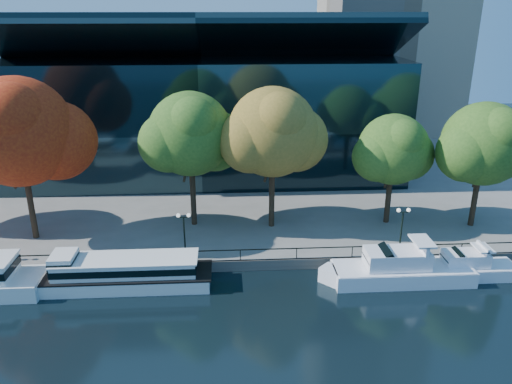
{
  "coord_description": "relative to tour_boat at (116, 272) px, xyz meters",
  "views": [
    {
      "loc": [
        -0.96,
        -35.94,
        22.06
      ],
      "look_at": [
        1.67,
        8.0,
        5.57
      ],
      "focal_mm": 35.0,
      "sensor_mm": 36.0,
      "label": 1
    }
  ],
  "objects": [
    {
      "name": "tree_2",
      "position": [
        6.12,
        10.08,
        8.96
      ],
      "size": [
        10.24,
        8.39,
        13.57
      ],
      "color": "black",
      "rests_on": "promenade"
    },
    {
      "name": "convention_building",
      "position": [
        6.43,
        30.68,
        7.18
      ],
      "size": [
        50.0,
        24.57,
        21.43
      ],
      "color": "black",
      "rests_on": "ground"
    },
    {
      "name": "lamp_1",
      "position": [
        5.52,
        3.39,
        2.65
      ],
      "size": [
        1.26,
        0.36,
        4.03
      ],
      "color": "black",
      "rests_on": "promenade"
    },
    {
      "name": "cruiser_far",
      "position": [
        29.66,
        -0.25,
        -0.37
      ],
      "size": [
        9.24,
        2.56,
        3.02
      ],
      "color": "white",
      "rests_on": "ground"
    },
    {
      "name": "cruiser_near",
      "position": [
        23.59,
        -0.61,
        -0.15
      ],
      "size": [
        13.06,
        3.36,
        3.78
      ],
      "color": "white",
      "rests_on": "ground"
    },
    {
      "name": "tree_3",
      "position": [
        14.01,
        9.19,
        9.24
      ],
      "size": [
        10.82,
        8.87,
        14.09
      ],
      "color": "black",
      "rests_on": "promenade"
    },
    {
      "name": "tree_4",
      "position": [
        25.95,
        9.44,
        7.29
      ],
      "size": [
        8.75,
        7.18,
        11.28
      ],
      "color": "black",
      "rests_on": "promenade"
    },
    {
      "name": "railing",
      "position": [
        10.43,
        2.14,
        0.61
      ],
      "size": [
        88.2,
        0.08,
        0.99
      ],
      "color": "black",
      "rests_on": "promenade"
    },
    {
      "name": "promenade",
      "position": [
        10.43,
        35.26,
        -0.83
      ],
      "size": [
        90.0,
        67.08,
        1.0
      ],
      "color": "slate",
      "rests_on": "ground"
    },
    {
      "name": "tree_5",
      "position": [
        34.37,
        8.12,
        8.05
      ],
      "size": [
        10.13,
        8.3,
        12.61
      ],
      "color": "black",
      "rests_on": "promenade"
    },
    {
      "name": "lamp_2",
      "position": [
        25.19,
        3.39,
        2.65
      ],
      "size": [
        1.26,
        0.36,
        4.03
      ],
      "color": "black",
      "rests_on": "promenade"
    },
    {
      "name": "tree_1",
      "position": [
        -8.98,
        7.77,
        9.91
      ],
      "size": [
        12.42,
        10.18,
        15.42
      ],
      "color": "black",
      "rests_on": "promenade"
    },
    {
      "name": "ground",
      "position": [
        10.43,
        -1.11,
        -1.33
      ],
      "size": [
        160.0,
        160.0,
        0.0
      ],
      "primitive_type": "plane",
      "color": "black",
      "rests_on": "ground"
    },
    {
      "name": "tour_boat",
      "position": [
        0.0,
        0.0,
        0.0
      ],
      "size": [
        16.48,
        3.68,
        3.13
      ],
      "color": "white",
      "rests_on": "ground"
    }
  ]
}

